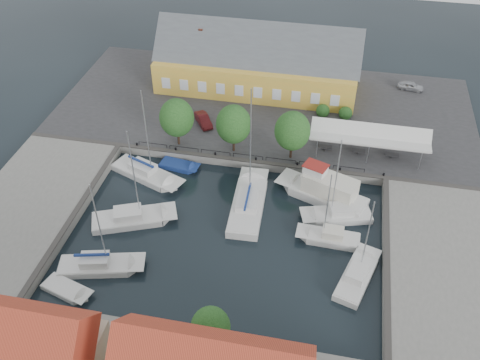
# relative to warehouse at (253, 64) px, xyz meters

# --- Properties ---
(ground) EXTENTS (140.00, 140.00, 0.00)m
(ground) POSITION_rel_warehouse_xyz_m (2.60, -28.36, -4.43)
(ground) COLOR black
(ground) RESTS_ON ground
(north_quay) EXTENTS (56.00, 26.00, 1.00)m
(north_quay) POSITION_rel_warehouse_xyz_m (2.60, -5.36, -3.93)
(north_quay) COLOR #2D2D30
(north_quay) RESTS_ON ground
(west_quay) EXTENTS (12.00, 24.00, 1.00)m
(west_quay) POSITION_rel_warehouse_xyz_m (-19.40, -30.36, -3.93)
(west_quay) COLOR slate
(west_quay) RESTS_ON ground
(east_quay) EXTENTS (12.00, 24.00, 1.00)m
(east_quay) POSITION_rel_warehouse_xyz_m (24.60, -30.36, -3.93)
(east_quay) COLOR slate
(east_quay) RESTS_ON ground
(quay_edge_fittings) EXTENTS (56.00, 24.72, 0.40)m
(quay_edge_fittings) POSITION_rel_warehouse_xyz_m (2.62, -23.61, -3.37)
(quay_edge_fittings) COLOR #383533
(quay_edge_fittings) RESTS_ON north_quay
(warehouse) EXTENTS (28.56, 14.00, 9.55)m
(warehouse) POSITION_rel_warehouse_xyz_m (0.00, 0.00, 0.00)
(warehouse) COLOR gold
(warehouse) RESTS_ON north_quay
(tent_canopy) EXTENTS (14.00, 4.00, 2.83)m
(tent_canopy) POSITION_rel_warehouse_xyz_m (16.60, -13.86, -0.74)
(tent_canopy) COLOR silver
(tent_canopy) RESTS_ON north_quay
(quay_trees) EXTENTS (18.20, 4.20, 6.30)m
(quay_trees) POSITION_rel_warehouse_xyz_m (0.60, -16.36, 0.45)
(quay_trees) COLOR black
(quay_trees) RESTS_ON north_quay
(car_silver) EXTENTS (3.82, 1.99, 1.24)m
(car_silver) POSITION_rel_warehouse_xyz_m (22.42, 3.16, -2.81)
(car_silver) COLOR #B1B3B9
(car_silver) RESTS_ON north_quay
(car_red) EXTENTS (3.28, 4.02, 1.29)m
(car_red) POSITION_rel_warehouse_xyz_m (-4.52, -11.39, -2.78)
(car_red) COLOR #541316
(car_red) RESTS_ON north_quay
(center_sailboat) EXTENTS (3.80, 11.28, 14.91)m
(center_sailboat) POSITION_rel_warehouse_xyz_m (4.07, -25.01, -4.07)
(center_sailboat) COLOR silver
(center_sailboat) RESTS_ON ground
(trawler) EXTENTS (10.84, 6.63, 5.00)m
(trawler) POSITION_rel_warehouse_xyz_m (12.17, -21.94, -3.41)
(trawler) COLOR silver
(trawler) RESTS_ON ground
(east_boat_a) EXTENTS (8.01, 4.59, 10.98)m
(east_boat_a) POSITION_rel_warehouse_xyz_m (13.87, -24.78, -4.17)
(east_boat_a) COLOR silver
(east_boat_a) RESTS_ON ground
(east_boat_b) EXTENTS (6.71, 2.40, 9.28)m
(east_boat_b) POSITION_rel_warehouse_xyz_m (13.24, -28.36, -4.17)
(east_boat_b) COLOR silver
(east_boat_b) RESTS_ON ground
(east_boat_c) EXTENTS (4.52, 7.93, 9.92)m
(east_boat_c) POSITION_rel_warehouse_xyz_m (16.20, -32.97, -4.17)
(east_boat_c) COLOR silver
(east_boat_c) RESTS_ON ground
(west_boat_a) EXTENTS (9.75, 6.01, 12.50)m
(west_boat_a) POSITION_rel_warehouse_xyz_m (-8.80, -22.11, -4.16)
(west_boat_a) COLOR silver
(west_boat_a) RESTS_ON ground
(west_boat_c) EXTENTS (9.38, 6.12, 12.15)m
(west_boat_c) POSITION_rel_warehouse_xyz_m (-7.72, -29.67, -4.17)
(west_boat_c) COLOR silver
(west_boat_c) RESTS_ON ground
(west_boat_d) EXTENTS (8.72, 4.47, 11.30)m
(west_boat_d) POSITION_rel_warehouse_xyz_m (-8.50, -36.63, -4.16)
(west_boat_d) COLOR silver
(west_boat_d) RESTS_ON ground
(launch_sw) EXTENTS (5.34, 3.24, 0.98)m
(launch_sw) POSITION_rel_warehouse_xyz_m (-10.43, -39.91, -4.34)
(launch_sw) COLOR silver
(launch_sw) RESTS_ON ground
(launch_nw) EXTENTS (5.06, 2.56, 0.88)m
(launch_nw) POSITION_rel_warehouse_xyz_m (-5.51, -19.64, -4.34)
(launch_nw) COLOR navy
(launch_nw) RESTS_ON ground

